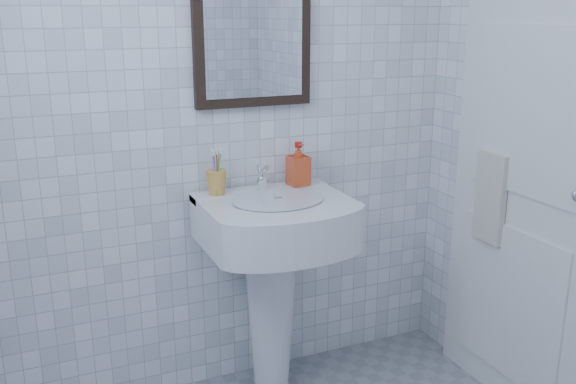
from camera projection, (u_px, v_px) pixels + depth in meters
name	position (u px, v px, depth m)	size (l,w,h in m)	color
wall_back	(212.00, 106.00, 2.61)	(2.20, 0.02, 2.50)	white
washbasin	(273.00, 263.00, 2.67)	(0.59, 0.43, 0.91)	white
faucet	(262.00, 179.00, 2.67)	(0.05, 0.10, 0.12)	white
toothbrush_cup	(217.00, 182.00, 2.60)	(0.08, 0.08, 0.10)	gold
soap_dispenser	(298.00, 164.00, 2.73)	(0.08, 0.09, 0.19)	#B82811
wall_mirror	(253.00, 29.00, 2.58)	(0.50, 0.04, 0.62)	black
bathroom_door	(526.00, 175.00, 2.53)	(0.04, 0.80, 2.00)	white
towel_ring	(498.00, 155.00, 2.64)	(0.18, 0.18, 0.01)	white
hand_towel	(490.00, 198.00, 2.68)	(0.03, 0.16, 0.38)	beige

